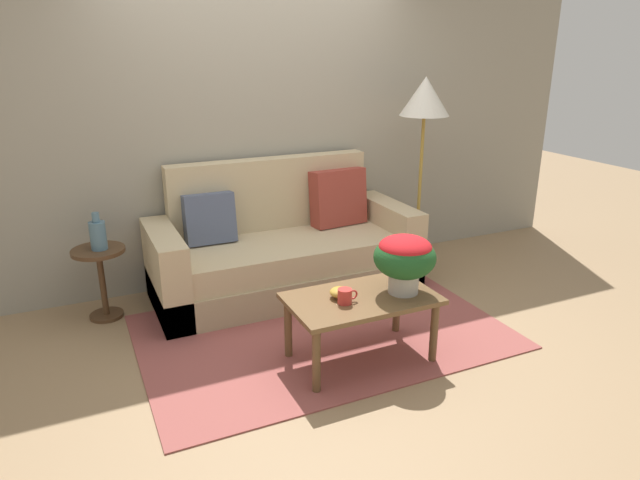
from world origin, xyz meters
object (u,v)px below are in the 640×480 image
at_px(floor_lamp, 425,106).
at_px(snack_bowl, 340,292).
at_px(coffee_table, 361,306).
at_px(coffee_mug, 345,296).
at_px(potted_plant, 405,257).
at_px(table_vase, 98,235).
at_px(side_table, 101,270).
at_px(couch, 284,251).

distance_m(floor_lamp, snack_bowl, 2.04).
bearing_deg(coffee_table, coffee_mug, -162.40).
relative_size(potted_plant, table_vase, 1.43).
bearing_deg(table_vase, side_table, 132.78).
bearing_deg(table_vase, couch, -2.29).
height_order(coffee_table, snack_bowl, snack_bowl).
height_order(floor_lamp, snack_bowl, floor_lamp).
height_order(couch, coffee_table, couch).
distance_m(potted_plant, coffee_mug, 0.45).
xyz_separation_m(side_table, potted_plant, (1.72, -1.38, 0.31)).
bearing_deg(table_vase, coffee_table, -42.57).
height_order(side_table, table_vase, table_vase).
relative_size(side_table, coffee_mug, 4.11).
distance_m(couch, coffee_table, 1.26).
xyz_separation_m(coffee_table, snack_bowl, (-0.13, 0.04, 0.10)).
distance_m(couch, side_table, 1.41).
height_order(floor_lamp, potted_plant, floor_lamp).
distance_m(coffee_table, side_table, 1.97).
xyz_separation_m(floor_lamp, potted_plant, (-0.96, -1.25, -0.77)).
relative_size(coffee_table, coffee_mug, 7.05).
xyz_separation_m(coffee_table, coffee_mug, (-0.14, -0.04, 0.11)).
height_order(side_table, floor_lamp, floor_lamp).
distance_m(snack_bowl, table_vase, 1.83).
bearing_deg(potted_plant, table_vase, 141.24).
relative_size(couch, coffee_mug, 16.06).
height_order(couch, floor_lamp, floor_lamp).
relative_size(coffee_table, side_table, 1.71).
bearing_deg(table_vase, snack_bowl, -44.40).
height_order(side_table, coffee_mug, side_table).
xyz_separation_m(floor_lamp, table_vase, (-2.67, 0.12, -0.80)).
distance_m(couch, floor_lamp, 1.70).
xyz_separation_m(coffee_table, table_vase, (-1.43, 1.32, 0.27)).
distance_m(side_table, potted_plant, 2.23).
bearing_deg(coffee_mug, potted_plant, -1.34).
relative_size(floor_lamp, table_vase, 6.17).
height_order(floor_lamp, coffee_mug, floor_lamp).
distance_m(coffee_table, coffee_mug, 0.18).
bearing_deg(snack_bowl, side_table, 135.57).
height_order(potted_plant, coffee_mug, potted_plant).
distance_m(couch, snack_bowl, 1.23).
bearing_deg(coffee_table, snack_bowl, 162.90).
bearing_deg(side_table, coffee_table, -42.62).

